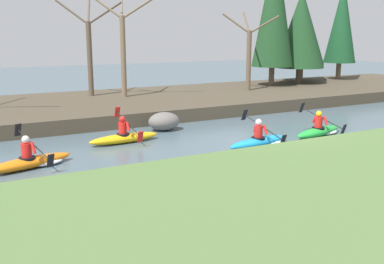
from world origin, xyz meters
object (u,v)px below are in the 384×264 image
Objects in this scene: kayaker_lead at (320,131)px; boulder_midstream at (164,121)px; kayaker_middle at (261,141)px; kayaker_far_back at (33,161)px; kayaker_trailing at (125,137)px.

boulder_midstream is (-5.00, 3.83, 0.18)m from kayaker_lead.
kayaker_far_back is (-7.62, 1.17, 0.00)m from kayaker_middle.
kayaker_middle is 2.09× the size of boulder_midstream.
kayaker_far_back is at bearing -159.67° from kayaker_trailing.
kayaker_middle is 1.00× the size of kayaker_trailing.
boulder_midstream is at bearing 128.86° from kayaker_lead.
kayaker_lead and kayaker_middle have the same top height.
kayaker_trailing and kayaker_far_back have the same top height.
kayaker_middle is 1.01× the size of kayaker_far_back.
kayaker_trailing is 1.01× the size of kayaker_far_back.
boulder_midstream is at bearing 9.32° from kayaker_far_back.
boulder_midstream is at bearing 25.72° from kayaker_trailing.
kayaker_middle is at bearing 171.57° from kayaker_lead.
kayaker_middle is 7.71m from kayaker_far_back.
kayaker_middle is 4.98m from kayaker_trailing.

